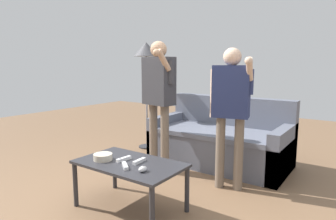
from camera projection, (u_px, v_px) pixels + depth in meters
name	position (u px, v px, depth m)	size (l,w,h in m)	color
ground_plane	(132.00, 204.00, 2.89)	(12.00, 12.00, 0.00)	brown
couch	(221.00, 141.00, 4.08)	(1.82, 0.94, 0.90)	slate
coffee_table	(130.00, 168.00, 2.73)	(1.00, 0.59, 0.46)	#2D2D33
snack_bowl	(103.00, 157.00, 2.79)	(0.18, 0.18, 0.06)	beige
game_remote_nunchuk	(143.00, 169.00, 2.48)	(0.06, 0.09, 0.05)	white
floor_lamp	(146.00, 55.00, 4.66)	(0.39, 0.39, 1.71)	#2D2D33
player_left	(159.00, 91.00, 3.67)	(0.48, 0.44, 1.64)	#756656
player_right	(231.00, 102.00, 3.11)	(0.49, 0.34, 1.53)	#756656
game_remote_wand_near	(125.00, 166.00, 2.58)	(0.15, 0.13, 0.03)	white
game_remote_wand_far	(139.00, 161.00, 2.71)	(0.05, 0.16, 0.03)	white
game_remote_wand_spare	(124.00, 159.00, 2.77)	(0.05, 0.17, 0.03)	white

